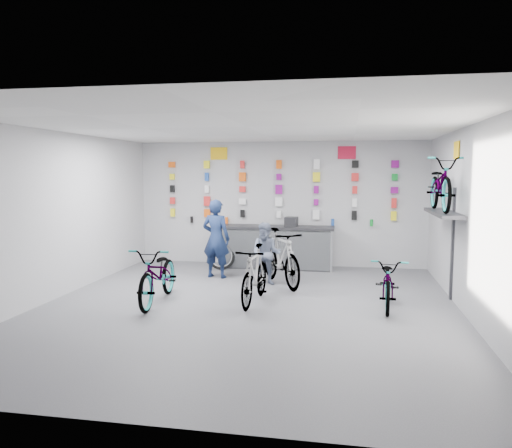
% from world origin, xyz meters
% --- Properties ---
extents(floor, '(8.00, 8.00, 0.00)m').
position_xyz_m(floor, '(0.00, 0.00, 0.00)').
color(floor, '#4B4B50').
rests_on(floor, ground).
extents(ceiling, '(8.00, 8.00, 0.00)m').
position_xyz_m(ceiling, '(0.00, 0.00, 3.00)').
color(ceiling, white).
rests_on(ceiling, wall_back).
extents(wall_back, '(7.00, 0.00, 7.00)m').
position_xyz_m(wall_back, '(0.00, 4.00, 1.50)').
color(wall_back, silver).
rests_on(wall_back, floor).
extents(wall_front, '(7.00, 0.00, 7.00)m').
position_xyz_m(wall_front, '(0.00, -4.00, 1.50)').
color(wall_front, silver).
rests_on(wall_front, floor).
extents(wall_left, '(0.00, 8.00, 8.00)m').
position_xyz_m(wall_left, '(-3.50, 0.00, 1.50)').
color(wall_left, silver).
rests_on(wall_left, floor).
extents(wall_right, '(0.00, 8.00, 8.00)m').
position_xyz_m(wall_right, '(3.50, 0.00, 1.50)').
color(wall_right, silver).
rests_on(wall_right, floor).
extents(counter, '(2.70, 0.66, 1.00)m').
position_xyz_m(counter, '(0.00, 3.54, 0.49)').
color(counter, black).
rests_on(counter, floor).
extents(merch_wall, '(5.57, 0.08, 1.57)m').
position_xyz_m(merch_wall, '(0.09, 3.93, 1.80)').
color(merch_wall, yellow).
rests_on(merch_wall, wall_back).
extents(wall_bracket, '(0.39, 1.90, 2.00)m').
position_xyz_m(wall_bracket, '(3.33, 1.20, 1.46)').
color(wall_bracket, '#333338').
rests_on(wall_bracket, wall_right).
extents(sign_left, '(0.42, 0.02, 0.30)m').
position_xyz_m(sign_left, '(-1.50, 3.98, 2.72)').
color(sign_left, yellow).
rests_on(sign_left, wall_back).
extents(sign_right, '(0.42, 0.02, 0.30)m').
position_xyz_m(sign_right, '(1.60, 3.98, 2.72)').
color(sign_right, red).
rests_on(sign_right, wall_back).
extents(sign_side, '(0.02, 0.40, 0.30)m').
position_xyz_m(sign_side, '(3.48, 1.20, 2.65)').
color(sign_side, yellow).
rests_on(sign_side, wall_right).
extents(bike_left, '(0.81, 1.97, 1.01)m').
position_xyz_m(bike_left, '(-1.57, 0.04, 0.50)').
color(bike_left, gray).
rests_on(bike_left, floor).
extents(bike_center, '(0.58, 1.71, 1.01)m').
position_xyz_m(bike_center, '(0.08, 0.30, 0.51)').
color(bike_center, gray).
rests_on(bike_center, floor).
extents(bike_right, '(0.69, 1.70, 0.87)m').
position_xyz_m(bike_right, '(2.34, 0.45, 0.44)').
color(bike_right, gray).
rests_on(bike_right, floor).
extents(bike_service, '(1.39, 1.91, 1.14)m').
position_xyz_m(bike_service, '(0.34, 1.76, 0.57)').
color(bike_service, gray).
rests_on(bike_service, floor).
extents(bike_wall, '(0.63, 1.80, 0.95)m').
position_xyz_m(bike_wall, '(3.25, 1.20, 2.05)').
color(bike_wall, gray).
rests_on(bike_wall, wall_bracket).
extents(clerk, '(0.67, 0.50, 1.69)m').
position_xyz_m(clerk, '(-1.13, 2.25, 0.85)').
color(clerk, '#142246').
rests_on(clerk, floor).
extents(customer, '(0.63, 0.50, 1.26)m').
position_xyz_m(customer, '(0.04, 1.79, 0.63)').
color(customer, slate).
rests_on(customer, floor).
extents(spare_wheel, '(0.67, 0.40, 0.63)m').
position_xyz_m(spare_wheel, '(-1.25, 3.17, 0.31)').
color(spare_wheel, black).
rests_on(spare_wheel, floor).
extents(register, '(0.31, 0.33, 0.22)m').
position_xyz_m(register, '(0.35, 3.55, 1.11)').
color(register, black).
rests_on(register, counter).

